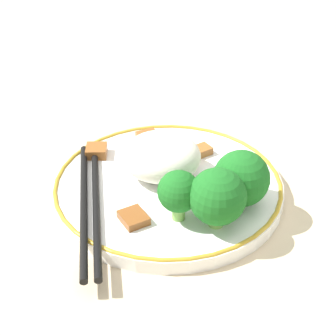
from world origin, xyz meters
name	(u,v)px	position (x,y,z in m)	size (l,w,h in m)	color
ground_plane	(168,194)	(0.00, 0.00, 0.00)	(3.00, 3.00, 0.00)	#C6B28E
plate	(168,187)	(0.00, 0.00, 0.01)	(0.26, 0.26, 0.02)	white
rice_mound	(161,156)	(0.02, 0.01, 0.04)	(0.08, 0.09, 0.05)	white
broccoli_back_left	(179,192)	(-0.06, -0.01, 0.05)	(0.04, 0.04, 0.06)	#7FB756
broccoli_back_center	(217,197)	(-0.07, -0.05, 0.05)	(0.06, 0.06, 0.06)	#7FB756
broccoli_back_right	(241,179)	(-0.03, -0.08, 0.05)	(0.06, 0.06, 0.06)	#7FB756
meat_near_front	(134,218)	(-0.07, 0.03, 0.02)	(0.04, 0.04, 0.01)	brown
meat_near_left	(96,151)	(0.05, 0.09, 0.02)	(0.03, 0.03, 0.01)	brown
meat_near_right	(200,151)	(0.06, -0.04, 0.02)	(0.03, 0.03, 0.01)	#995B28
meat_near_back	(150,139)	(0.09, 0.03, 0.02)	(0.04, 0.04, 0.01)	brown
chopsticks	(90,205)	(-0.05, 0.08, 0.02)	(0.22, 0.06, 0.01)	black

